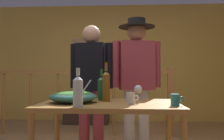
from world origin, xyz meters
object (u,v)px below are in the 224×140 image
object	(u,v)px
stair_railing	(87,93)
wine_bottle_green	(102,88)
mug_teal	(175,100)
wine_glass	(138,90)
serving_table	(110,111)
person_standing_right	(137,74)
tv_console	(87,113)
flat_screen_tv	(86,91)
mug_white	(131,98)
person_standing_left	(91,80)
framed_picture	(85,50)
wine_bottle_clear	(78,91)
salad_bowl	(73,96)
wine_bottle_amber	(106,86)

from	to	relation	value
stair_railing	wine_bottle_green	distance (m)	1.69
mug_teal	wine_glass	bearing A→B (deg)	126.29
serving_table	person_standing_right	xyz separation A→B (m)	(0.28, 0.75, 0.34)
tv_console	flat_screen_tv	world-z (taller)	flat_screen_tv
mug_white	person_standing_left	size ratio (longest dim) A/B	0.07
framed_picture	stair_railing	size ratio (longest dim) A/B	0.15
wine_bottle_clear	person_standing_right	world-z (taller)	person_standing_right
mug_white	person_standing_left	xyz separation A→B (m)	(-0.47, 0.84, 0.14)
framed_picture	salad_bowl	bearing A→B (deg)	-82.37
stair_railing	person_standing_left	bearing A→B (deg)	-78.29
framed_picture	tv_console	distance (m)	1.35
person_standing_left	mug_white	bearing A→B (deg)	129.38
wine_bottle_clear	mug_white	bearing A→B (deg)	28.40
wine_bottle_clear	person_standing_left	world-z (taller)	person_standing_left
serving_table	mug_white	bearing A→B (deg)	-26.41
tv_console	wine_bottle_clear	bearing A→B (deg)	-81.92
framed_picture	mug_teal	size ratio (longest dim) A/B	5.39
flat_screen_tv	salad_bowl	size ratio (longest dim) A/B	1.13
flat_screen_tv	wine_bottle_green	world-z (taller)	wine_bottle_green
salad_bowl	mug_teal	xyz separation A→B (m)	(0.88, -0.19, -0.01)
flat_screen_tv	mug_white	bearing A→B (deg)	-73.37
framed_picture	wine_bottle_green	xyz separation A→B (m)	(0.66, -2.91, -0.66)
stair_railing	mug_teal	world-z (taller)	stair_railing
flat_screen_tv	mug_teal	size ratio (longest dim) A/B	4.57
mug_teal	wine_bottle_amber	bearing A→B (deg)	152.64
wine_bottle_green	flat_screen_tv	bearing A→B (deg)	102.63
wine_bottle_green	wine_bottle_amber	bearing A→B (deg)	-62.47
mug_teal	person_standing_right	distance (m)	1.01
tv_console	serving_table	xyz separation A→B (m)	(0.67, -2.83, 0.45)
tv_console	wine_bottle_clear	xyz separation A→B (m)	(0.45, -3.15, 0.66)
framed_picture	salad_bowl	world-z (taller)	framed_picture
stair_railing	tv_console	bearing A→B (deg)	99.79
salad_bowl	wine_bottle_amber	world-z (taller)	wine_bottle_amber
wine_bottle_clear	mug_teal	distance (m)	0.79
framed_picture	flat_screen_tv	distance (m)	0.93
stair_railing	mug_white	world-z (taller)	stair_railing
wine_bottle_clear	mug_teal	bearing A→B (deg)	9.23
stair_railing	tv_console	size ratio (longest dim) A/B	4.26
framed_picture	mug_teal	distance (m)	3.64
framed_picture	mug_white	distance (m)	3.43
serving_table	person_standing_right	distance (m)	0.87
wine_glass	wine_bottle_clear	size ratio (longest dim) A/B	0.50
wine_bottle_clear	person_standing_left	bearing A→B (deg)	92.66
tv_console	wine_bottle_clear	size ratio (longest dim) A/B	2.91
serving_table	salad_bowl	world-z (taller)	salad_bowl
wine_bottle_green	stair_railing	bearing A→B (deg)	104.09
salad_bowl	wine_bottle_clear	xyz separation A→B (m)	(0.11, -0.31, 0.07)
framed_picture	wine_bottle_green	bearing A→B (deg)	-77.27
flat_screen_tv	wine_bottle_clear	xyz separation A→B (m)	(0.45, -3.12, 0.21)
wine_glass	mug_teal	xyz separation A→B (m)	(0.29, -0.39, -0.06)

